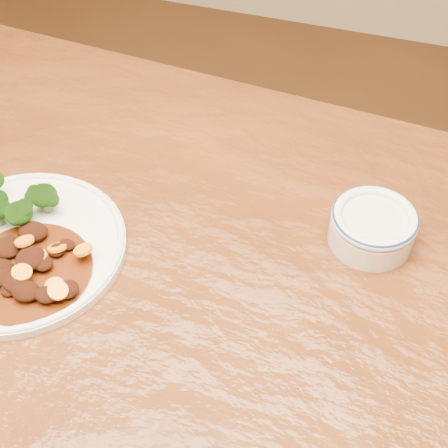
% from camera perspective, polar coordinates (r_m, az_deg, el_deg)
% --- Properties ---
extents(dining_table, '(1.57, 1.02, 0.75)m').
position_cam_1_polar(dining_table, '(0.81, -5.61, -10.23)').
color(dining_table, '#5D2D10').
rests_on(dining_table, ground).
extents(dinner_plate, '(0.26, 0.26, 0.02)m').
position_cam_1_polar(dinner_plate, '(0.82, -18.14, -2.01)').
color(dinner_plate, white).
rests_on(dinner_plate, dining_table).
extents(mince_stew, '(0.15, 0.15, 0.03)m').
position_cam_1_polar(mince_stew, '(0.78, -17.69, -3.68)').
color(mince_stew, '#4A2208').
rests_on(mince_stew, dinner_plate).
extents(dip_bowl, '(0.11, 0.11, 0.05)m').
position_cam_1_polar(dip_bowl, '(0.80, 13.45, -0.15)').
color(dip_bowl, silver).
rests_on(dip_bowl, dining_table).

